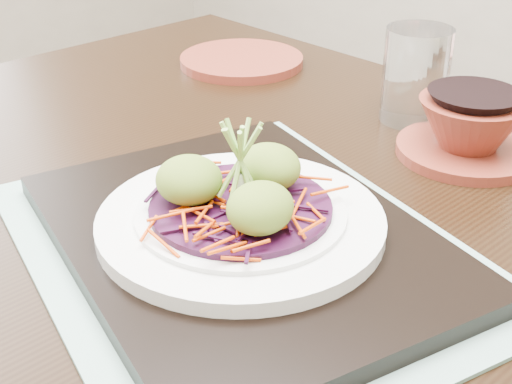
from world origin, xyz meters
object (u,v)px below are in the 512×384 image
Objects in this scene: white_plate at (241,220)px; terracotta_bowl_set at (469,131)px; dining_table at (290,283)px; serving_tray at (241,237)px; water_glass at (416,75)px; terracotta_side_plate at (242,60)px.

white_plate is 0.29m from terracotta_bowl_set.
white_plate is at bearing -104.12° from terracotta_bowl_set.
serving_tray is at bearing -73.40° from dining_table.
serving_tray is at bearing -104.12° from terracotta_bowl_set.
water_glass is (-0.01, 0.25, 0.15)m from dining_table.
white_plate is 0.48m from terracotta_side_plate.
terracotta_side_plate is 0.29m from water_glass.
dining_table is at bearing -43.90° from terracotta_side_plate.
dining_table is 0.29m from water_glass.
terracotta_bowl_set is at bearing 97.98° from serving_tray.
water_glass reaches higher than white_plate.
terracotta_bowl_set is (0.09, -0.05, -0.03)m from water_glass.
terracotta_side_plate is at bearing 167.58° from terracotta_bowl_set.
water_glass is (0.28, -0.03, 0.05)m from terracotta_side_plate.
serving_tray is 0.48m from terracotta_side_plate.
water_glass is at bearing 99.77° from dining_table.
terracotta_side_plate is 0.91× the size of terracotta_bowl_set.
white_plate is at bearing -73.40° from dining_table.
terracotta_side_plate is at bearing 144.46° from dining_table.
serving_tray is 1.54× the size of white_plate.
terracotta_side_plate reaches higher than dining_table.
dining_table is at bearing -88.59° from water_glass.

